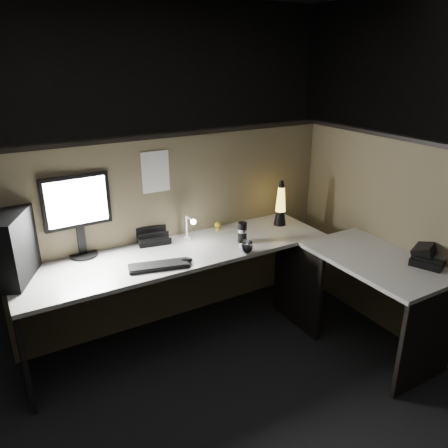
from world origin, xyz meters
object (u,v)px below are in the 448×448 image
keyboard (159,266)px  pc_tower (11,248)px  monitor (77,208)px  lava_lamp (281,207)px  desk_phone (427,256)px

keyboard → pc_tower: bearing=174.6°
monitor → lava_lamp: size_ratio=1.54×
lava_lamp → keyboard: bearing=-169.1°
pc_tower → lava_lamp: size_ratio=1.14×
monitor → keyboard: size_ratio=1.46×
pc_tower → keyboard: 0.92m
keyboard → monitor: bearing=145.4°
monitor → desk_phone: monitor is taller
pc_tower → monitor: (0.45, 0.15, 0.14)m
pc_tower → lava_lamp: 2.03m
pc_tower → lava_lamp: pc_tower is taller
keyboard → desk_phone: (1.61, -0.86, 0.04)m
pc_tower → desk_phone: size_ratio=1.48×
lava_lamp → desk_phone: 1.17m
monitor → desk_phone: bearing=-35.3°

